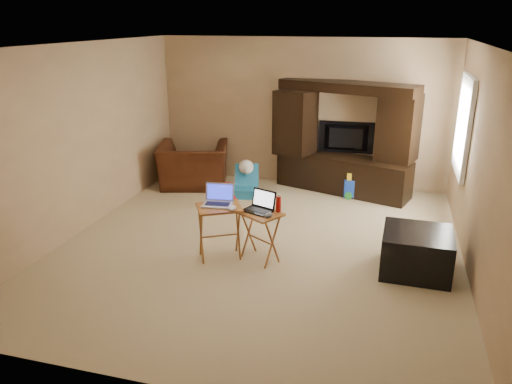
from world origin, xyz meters
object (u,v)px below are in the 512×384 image
(child_rocker, at_px, (244,181))
(mouse_right, at_px, (269,215))
(push_toy, at_px, (362,184))
(recliner, at_px, (193,165))
(water_bottle, at_px, (278,204))
(tray_table_right, at_px, (260,236))
(television, at_px, (346,138))
(plush_toy, at_px, (227,195))
(laptop_right, at_px, (258,202))
(entertainment_center, at_px, (345,138))
(ottoman, at_px, (416,252))
(laptop_left, at_px, (217,196))
(tray_table_left, at_px, (220,232))
(mouse_left, at_px, (232,208))

(child_rocker, bearing_deg, mouse_right, -80.42)
(push_toy, bearing_deg, mouse_right, -116.87)
(recliner, relative_size, water_bottle, 6.09)
(tray_table_right, bearing_deg, mouse_right, -11.08)
(television, height_order, recliner, television)
(plush_toy, distance_m, push_toy, 2.23)
(recliner, bearing_deg, television, 177.67)
(television, distance_m, push_toy, 0.83)
(laptop_right, bearing_deg, entertainment_center, 96.63)
(television, relative_size, ottoman, 1.21)
(laptop_left, xyz_separation_m, water_bottle, (0.72, 0.12, -0.08))
(television, bearing_deg, mouse_right, 78.15)
(television, relative_size, tray_table_right, 1.51)
(child_rocker, xyz_separation_m, tray_table_right, (0.85, -2.15, 0.05))
(recliner, xyz_separation_m, child_rocker, (1.00, -0.27, -0.11))
(push_toy, height_order, laptop_left, laptop_left)
(recliner, xyz_separation_m, tray_table_right, (1.85, -2.42, -0.07))
(entertainment_center, xyz_separation_m, child_rocker, (-1.53, -0.68, -0.66))
(plush_toy, height_order, laptop_left, laptop_left)
(plush_toy, relative_size, water_bottle, 2.17)
(ottoman, distance_m, tray_table_left, 2.32)
(tray_table_left, height_order, laptop_left, laptop_left)
(recliner, relative_size, tray_table_left, 1.73)
(child_rocker, bearing_deg, water_bottle, -76.87)
(recliner, xyz_separation_m, mouse_right, (1.98, -2.54, 0.27))
(tray_table_left, bearing_deg, entertainment_center, 38.77)
(water_bottle, bearing_deg, laptop_left, -170.15)
(tray_table_right, bearing_deg, water_bottle, 53.44)
(entertainment_center, distance_m, mouse_right, 3.01)
(laptop_right, height_order, mouse_right, laptop_right)
(child_rocker, height_order, laptop_right, laptop_right)
(entertainment_center, xyz_separation_m, water_bottle, (-0.48, -2.75, -0.21))
(laptop_left, relative_size, water_bottle, 1.84)
(plush_toy, bearing_deg, push_toy, 28.01)
(television, distance_m, tray_table_left, 3.34)
(entertainment_center, distance_m, ottoman, 2.95)
(child_rocker, distance_m, tray_table_right, 2.31)
(entertainment_center, xyz_separation_m, plush_toy, (-1.64, -1.25, -0.71))
(recliner, height_order, push_toy, recliner)
(television, distance_m, recliner, 2.65)
(laptop_left, height_order, water_bottle, laptop_left)
(plush_toy, relative_size, tray_table_left, 0.62)
(water_bottle, bearing_deg, recliner, 131.23)
(tray_table_right, height_order, laptop_left, laptop_left)
(push_toy, distance_m, water_bottle, 2.72)
(entertainment_center, distance_m, recliner, 2.62)
(laptop_left, bearing_deg, television, 62.18)
(tray_table_left, relative_size, mouse_left, 4.92)
(laptop_right, distance_m, water_bottle, 0.25)
(recliner, bearing_deg, child_rocker, 149.37)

